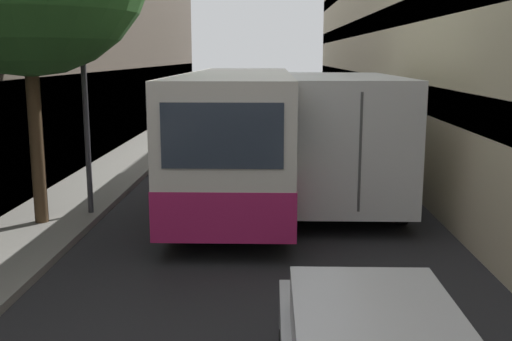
% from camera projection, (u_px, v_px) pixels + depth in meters
% --- Properties ---
extents(ground_plane, '(150.00, 150.00, 0.00)m').
position_uv_depth(ground_plane, '(258.00, 200.00, 15.20)').
color(ground_plane, '#232326').
extents(sidewalk_left, '(2.12, 60.00, 0.14)m').
position_uv_depth(sidewalk_left, '(81.00, 196.00, 15.31)').
color(sidewalk_left, gray).
rests_on(sidewalk_left, ground_plane).
extents(bus, '(2.54, 10.30, 3.19)m').
position_uv_depth(bus, '(239.00, 133.00, 15.10)').
color(bus, silver).
rests_on(bus, ground_plane).
extents(box_truck, '(2.47, 8.08, 3.14)m').
position_uv_depth(box_truck, '(339.00, 133.00, 15.19)').
color(box_truck, silver).
rests_on(box_truck, ground_plane).
extents(panel_van, '(1.93, 4.26, 1.97)m').
position_uv_depth(panel_van, '(237.00, 116.00, 25.19)').
color(panel_van, navy).
rests_on(panel_van, ground_plane).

